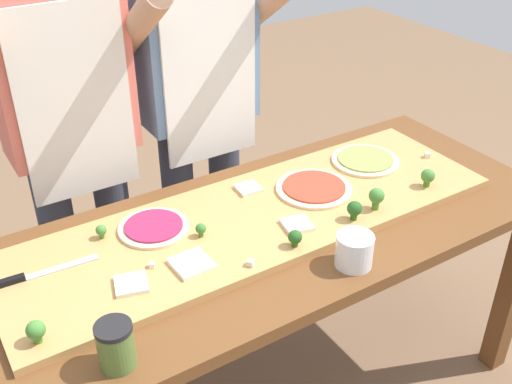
{
  "coord_description": "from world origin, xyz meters",
  "views": [
    {
      "loc": [
        -0.81,
        -1.25,
        1.82
      ],
      "look_at": [
        0.02,
        0.07,
        0.86
      ],
      "focal_mm": 42.76,
      "sensor_mm": 36.0,
      "label": 1
    }
  ],
  "objects_px": {
    "pizza_slice_far_left": "(192,264)",
    "cook_left": "(70,122)",
    "broccoli_floret_center_left": "(201,229)",
    "broccoli_floret_front_left": "(101,231)",
    "flour_cup": "(354,252)",
    "pizza_whole_pesto_green": "(365,160)",
    "broccoli_floret_front_mid": "(354,209)",
    "pizza_slice_near_left": "(297,225)",
    "broccoli_floret_front_right": "(295,237)",
    "broccoli_floret_back_left": "(377,197)",
    "cheese_crumble_c": "(152,265)",
    "sauce_jar": "(116,345)",
    "prep_table": "(262,255)",
    "cheese_crumble_b": "(427,155)",
    "cook_right": "(198,92)",
    "broccoli_floret_center_right": "(428,176)",
    "pizza_whole_tomato_red": "(314,188)",
    "chefs_knife": "(24,278)",
    "pizza_whole_beet_magenta": "(154,227)",
    "broccoli_floret_back_mid": "(36,331)",
    "cheese_crumble_a": "(251,263)",
    "pizza_slice_near_right": "(248,188)"
  },
  "relations": [
    {
      "from": "prep_table",
      "to": "cheese_crumble_a",
      "type": "distance_m",
      "value": 0.25
    },
    {
      "from": "chefs_knife",
      "to": "pizza_slice_far_left",
      "type": "relative_size",
      "value": 2.99
    },
    {
      "from": "broccoli_floret_center_left",
      "to": "broccoli_floret_front_left",
      "type": "xyz_separation_m",
      "value": [
        -0.24,
        0.14,
        0.0
      ]
    },
    {
      "from": "broccoli_floret_back_mid",
      "to": "broccoli_floret_front_left",
      "type": "bearing_deg",
      "value": 49.48
    },
    {
      "from": "broccoli_floret_front_right",
      "to": "cook_right",
      "type": "xyz_separation_m",
      "value": [
        0.07,
        0.7,
        0.17
      ]
    },
    {
      "from": "prep_table",
      "to": "pizza_slice_near_left",
      "type": "bearing_deg",
      "value": -45.95
    },
    {
      "from": "pizza_whole_pesto_green",
      "to": "broccoli_floret_front_right",
      "type": "xyz_separation_m",
      "value": [
        -0.49,
        -0.27,
        0.02
      ]
    },
    {
      "from": "broccoli_floret_front_right",
      "to": "broccoli_floret_back_mid",
      "type": "bearing_deg",
      "value": 178.86
    },
    {
      "from": "cheese_crumble_c",
      "to": "sauce_jar",
      "type": "relative_size",
      "value": 0.13
    },
    {
      "from": "pizza_slice_far_left",
      "to": "cheese_crumble_b",
      "type": "xyz_separation_m",
      "value": [
        0.98,
        0.1,
        0.0
      ]
    },
    {
      "from": "pizza_whole_pesto_green",
      "to": "broccoli_floret_center_left",
      "type": "height_order",
      "value": "broccoli_floret_center_left"
    },
    {
      "from": "pizza_whole_tomato_red",
      "to": "cook_right",
      "type": "relative_size",
      "value": 0.15
    },
    {
      "from": "pizza_slice_near_left",
      "to": "flour_cup",
      "type": "relative_size",
      "value": 0.78
    },
    {
      "from": "cheese_crumble_c",
      "to": "broccoli_floret_front_left",
      "type": "bearing_deg",
      "value": 108.11
    },
    {
      "from": "prep_table",
      "to": "broccoli_floret_front_mid",
      "type": "distance_m",
      "value": 0.31
    },
    {
      "from": "chefs_knife",
      "to": "pizza_slice_far_left",
      "type": "height_order",
      "value": "chefs_knife"
    },
    {
      "from": "pizza_slice_far_left",
      "to": "broccoli_floret_front_right",
      "type": "height_order",
      "value": "broccoli_floret_front_right"
    },
    {
      "from": "sauce_jar",
      "to": "pizza_slice_near_right",
      "type": "bearing_deg",
      "value": 36.1
    },
    {
      "from": "pizza_slice_near_right",
      "to": "broccoli_floret_front_left",
      "type": "relative_size",
      "value": 1.73
    },
    {
      "from": "pizza_whole_pesto_green",
      "to": "broccoli_floret_front_mid",
      "type": "distance_m",
      "value": 0.37
    },
    {
      "from": "broccoli_floret_center_right",
      "to": "broccoli_floret_front_left",
      "type": "xyz_separation_m",
      "value": [
        -0.99,
        0.29,
        -0.01
      ]
    },
    {
      "from": "pizza_whole_beet_magenta",
      "to": "broccoli_floret_front_mid",
      "type": "distance_m",
      "value": 0.59
    },
    {
      "from": "broccoli_floret_back_mid",
      "to": "prep_table",
      "type": "bearing_deg",
      "value": 10.99
    },
    {
      "from": "pizza_slice_near_left",
      "to": "pizza_whole_pesto_green",
      "type": "bearing_deg",
      "value": 24.2
    },
    {
      "from": "sauce_jar",
      "to": "chefs_knife",
      "type": "bearing_deg",
      "value": 105.61
    },
    {
      "from": "cook_left",
      "to": "pizza_slice_near_right",
      "type": "bearing_deg",
      "value": -41.41
    },
    {
      "from": "cook_left",
      "to": "broccoli_floret_front_mid",
      "type": "bearing_deg",
      "value": -48.61
    },
    {
      "from": "broccoli_floret_front_right",
      "to": "sauce_jar",
      "type": "height_order",
      "value": "sauce_jar"
    },
    {
      "from": "broccoli_floret_front_left",
      "to": "cook_left",
      "type": "relative_size",
      "value": 0.03
    },
    {
      "from": "pizza_slice_far_left",
      "to": "broccoli_floret_center_right",
      "type": "bearing_deg",
      "value": -2.69
    },
    {
      "from": "pizza_whole_pesto_green",
      "to": "broccoli_floret_front_right",
      "type": "distance_m",
      "value": 0.56
    },
    {
      "from": "broccoli_floret_back_mid",
      "to": "cheese_crumble_a",
      "type": "distance_m",
      "value": 0.56
    },
    {
      "from": "chefs_knife",
      "to": "flour_cup",
      "type": "relative_size",
      "value": 2.93
    },
    {
      "from": "broccoli_floret_front_right",
      "to": "sauce_jar",
      "type": "xyz_separation_m",
      "value": [
        -0.57,
        -0.12,
        0.01
      ]
    },
    {
      "from": "broccoli_floret_center_left",
      "to": "cheese_crumble_b",
      "type": "bearing_deg",
      "value": -0.2
    },
    {
      "from": "broccoli_floret_center_right",
      "to": "cook_left",
      "type": "height_order",
      "value": "cook_left"
    },
    {
      "from": "pizza_slice_far_left",
      "to": "prep_table",
      "type": "bearing_deg",
      "value": 15.01
    },
    {
      "from": "pizza_slice_far_left",
      "to": "cheese_crumble_c",
      "type": "height_order",
      "value": "cheese_crumble_c"
    },
    {
      "from": "flour_cup",
      "to": "cook_left",
      "type": "relative_size",
      "value": 0.06
    },
    {
      "from": "pizza_slice_far_left",
      "to": "cook_left",
      "type": "bearing_deg",
      "value": 98.94
    },
    {
      "from": "pizza_whole_pesto_green",
      "to": "broccoli_floret_back_left",
      "type": "distance_m",
      "value": 0.3
    },
    {
      "from": "flour_cup",
      "to": "cook_right",
      "type": "distance_m",
      "value": 0.85
    },
    {
      "from": "pizza_whole_pesto_green",
      "to": "cook_left",
      "type": "bearing_deg",
      "value": 153.42
    },
    {
      "from": "broccoli_floret_back_left",
      "to": "cheese_crumble_c",
      "type": "relative_size",
      "value": 4.73
    },
    {
      "from": "broccoli_floret_front_right",
      "to": "broccoli_floret_front_left",
      "type": "relative_size",
      "value": 1.2
    },
    {
      "from": "pizza_whole_pesto_green",
      "to": "cook_right",
      "type": "height_order",
      "value": "cook_right"
    },
    {
      "from": "pizza_whole_beet_magenta",
      "to": "broccoli_floret_back_left",
      "type": "bearing_deg",
      "value": -22.84
    },
    {
      "from": "pizza_whole_beet_magenta",
      "to": "broccoli_floret_center_left",
      "type": "relative_size",
      "value": 4.9
    },
    {
      "from": "chefs_knife",
      "to": "pizza_whole_pesto_green",
      "type": "height_order",
      "value": "same"
    },
    {
      "from": "prep_table",
      "to": "pizza_whole_beet_magenta",
      "type": "xyz_separation_m",
      "value": [
        -0.29,
        0.13,
        0.13
      ]
    }
  ]
}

